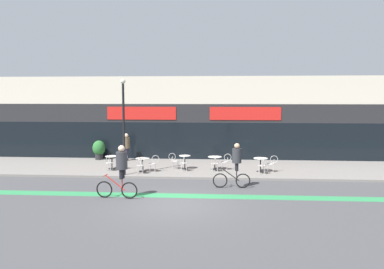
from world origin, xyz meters
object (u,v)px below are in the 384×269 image
(bistro_table_0, at_px, (112,160))
(cyclist_1, at_px, (121,167))
(bistro_table_2, at_px, (185,159))
(cafe_chair_2_near, at_px, (184,162))
(cafe_chair_3_near, at_px, (215,162))
(cafe_chair_1_side, at_px, (154,162))
(pedestrian_near_end, at_px, (126,144))
(cafe_chair_0_side, at_px, (123,160))
(bistro_table_3, at_px, (215,160))
(cafe_chair_0_near, at_px, (109,162))
(cafe_chair_4_side, at_px, (272,162))
(lamp_post, at_px, (124,120))
(cafe_chair_3_side, at_px, (226,160))
(cafe_chair_4_near, at_px, (262,164))
(cafe_chair_1_near, at_px, (140,164))
(cafe_chair_2_side, at_px, (174,160))
(planter_pot, at_px, (99,149))
(bistro_table_4, at_px, (261,162))
(cyclist_0, at_px, (235,162))
(bistro_table_1, at_px, (142,162))

(bistro_table_0, xyz_separation_m, cyclist_1, (2.00, -5.60, 0.66))
(bistro_table_2, distance_m, cafe_chair_2_near, 0.63)
(cafe_chair_3_near, bearing_deg, cafe_chair_1_side, 86.07)
(cyclist_1, xyz_separation_m, pedestrian_near_end, (-1.85, 8.39, -0.15))
(cafe_chair_0_side, bearing_deg, bistro_table_3, -173.46)
(cafe_chair_0_near, bearing_deg, cafe_chair_4_side, -83.12)
(bistro_table_2, xyz_separation_m, lamp_post, (-3.01, -1.79, 2.35))
(bistro_table_2, distance_m, cafe_chair_0_side, 3.51)
(cafe_chair_3_side, bearing_deg, lamp_post, 20.45)
(cafe_chair_3_side, relative_size, cafe_chair_4_near, 1.00)
(cafe_chair_0_side, relative_size, cafe_chair_1_near, 1.00)
(bistro_table_3, distance_m, cafe_chair_3_side, 0.63)
(cafe_chair_2_side, height_order, lamp_post, lamp_post)
(bistro_table_2, height_order, planter_pot, planter_pot)
(bistro_table_2, xyz_separation_m, cafe_chair_1_side, (-1.62, -0.87, -0.03))
(bistro_table_0, height_order, cafe_chair_4_near, cafe_chair_4_near)
(bistro_table_2, relative_size, lamp_post, 0.15)
(cafe_chair_3_near, relative_size, cafe_chair_3_side, 1.00)
(cafe_chair_4_near, height_order, cafe_chair_4_side, same)
(bistro_table_2, bearing_deg, lamp_post, -149.29)
(bistro_table_0, height_order, cafe_chair_2_side, cafe_chair_2_side)
(bistro_table_4, height_order, cafe_chair_3_side, cafe_chair_3_side)
(cafe_chair_2_side, distance_m, planter_pot, 5.94)
(cafe_chair_4_side, bearing_deg, planter_pot, -8.83)
(cafe_chair_3_near, relative_size, pedestrian_near_end, 0.52)
(cafe_chair_4_side, bearing_deg, cafe_chair_3_near, 11.22)
(bistro_table_3, xyz_separation_m, cyclist_0, (0.98, -3.72, 0.56))
(bistro_table_4, relative_size, cafe_chair_0_near, 0.86)
(bistro_table_4, bearing_deg, bistro_table_0, 178.53)
(cafe_chair_3_side, xyz_separation_m, cyclist_1, (-4.45, -5.84, 0.67))
(cafe_chair_0_near, distance_m, cafe_chair_2_side, 3.61)
(cafe_chair_1_side, bearing_deg, bistro_table_2, -158.44)
(bistro_table_2, relative_size, pedestrian_near_end, 0.44)
(bistro_table_4, distance_m, cafe_chair_3_side, 1.93)
(bistro_table_2, bearing_deg, cafe_chair_0_near, -167.92)
(bistro_table_0, xyz_separation_m, bistro_table_1, (1.88, -0.62, 0.00))
(cafe_chair_2_near, bearing_deg, cafe_chair_0_side, 76.45)
(cafe_chair_1_side, xyz_separation_m, cafe_chair_2_side, (0.99, 0.87, 0.00))
(cyclist_0, bearing_deg, cafe_chair_3_near, -73.70)
(bistro_table_0, bearing_deg, cafe_chair_2_side, 4.26)
(lamp_post, height_order, pedestrian_near_end, lamp_post)
(cafe_chair_0_near, relative_size, cafe_chair_3_side, 1.00)
(cafe_chair_1_near, relative_size, cafe_chair_3_near, 1.00)
(cafe_chair_2_near, bearing_deg, bistro_table_3, -77.88)
(cafe_chair_3_near, distance_m, cafe_chair_4_side, 3.12)
(cafe_chair_3_near, bearing_deg, cyclist_0, -170.42)
(cafe_chair_3_near, xyz_separation_m, cyclist_0, (0.97, -3.09, 0.57))
(cafe_chair_3_near, relative_size, lamp_post, 0.18)
(bistro_table_0, distance_m, lamp_post, 3.03)
(bistro_table_1, bearing_deg, bistro_table_3, 12.35)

